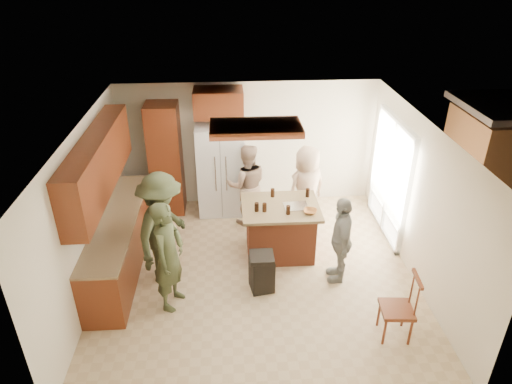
{
  "coord_description": "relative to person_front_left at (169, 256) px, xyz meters",
  "views": [
    {
      "loc": [
        -0.39,
        -5.89,
        4.69
      ],
      "look_at": [
        0.04,
        0.68,
        1.15
      ],
      "focal_mm": 32.0,
      "sensor_mm": 36.0,
      "label": 1
    }
  ],
  "objects": [
    {
      "name": "back_wall_units",
      "position": [
        -0.05,
        2.79,
        0.53
      ],
      "size": [
        1.8,
        0.6,
        2.45
      ],
      "color": "maroon",
      "rests_on": "ground"
    },
    {
      "name": "person_front_left",
      "position": [
        0.0,
        0.0,
        0.0
      ],
      "size": [
        0.63,
        0.73,
        1.71
      ],
      "primitive_type": "imported",
      "rotation": [
        0.0,
        0.0,
        1.24
      ],
      "color": "#394025",
      "rests_on": "ground"
    },
    {
      "name": "room_shell",
      "position": [
        5.65,
        2.24,
        0.01
      ],
      "size": [
        8.0,
        5.2,
        5.0
      ],
      "color": "tan",
      "rests_on": "ground"
    },
    {
      "name": "refrigerator",
      "position": [
        0.73,
        2.71,
        0.05
      ],
      "size": [
        0.9,
        0.76,
        1.8
      ],
      "color": "white",
      "rests_on": "ground"
    },
    {
      "name": "kitchen_island",
      "position": [
        1.71,
        1.17,
        -0.38
      ],
      "size": [
        1.28,
        1.03,
        0.93
      ],
      "color": "#974127",
      "rests_on": "ground"
    },
    {
      "name": "island_items",
      "position": [
        1.9,
        1.09,
        0.12
      ],
      "size": [
        1.02,
        0.74,
        0.15
      ],
      "color": "silver",
      "rests_on": "kitchen_island"
    },
    {
      "name": "person_behind_left",
      "position": [
        1.21,
        2.21,
        -0.05
      ],
      "size": [
        0.8,
        0.52,
        1.6
      ],
      "primitive_type": "imported",
      "rotation": [
        0.0,
        0.0,
        3.19
      ],
      "color": "tan",
      "rests_on": "ground"
    },
    {
      "name": "left_cabinetry",
      "position": [
        -0.96,
        0.99,
        0.1
      ],
      "size": [
        0.64,
        3.0,
        2.3
      ],
      "color": "maroon",
      "rests_on": "ground"
    },
    {
      "name": "person_counter",
      "position": [
        -0.15,
        0.61,
        0.07
      ],
      "size": [
        0.95,
        1.31,
        1.85
      ],
      "primitive_type": "imported",
      "rotation": [
        0.0,
        0.0,
        1.2
      ],
      "color": "#30361F",
      "rests_on": "ground"
    },
    {
      "name": "trash_bin",
      "position": [
        1.33,
        0.24,
        -0.53
      ],
      "size": [
        0.39,
        0.39,
        0.63
      ],
      "color": "black",
      "rests_on": "ground"
    },
    {
      "name": "person_behind_right",
      "position": [
        2.28,
        1.96,
        -0.04
      ],
      "size": [
        0.94,
        0.82,
        1.63
      ],
      "primitive_type": "imported",
      "rotation": [
        0.0,
        0.0,
        3.59
      ],
      "color": "tan",
      "rests_on": "ground"
    },
    {
      "name": "person_side_right",
      "position": [
        2.57,
        0.43,
        -0.12
      ],
      "size": [
        0.53,
        0.9,
        1.46
      ],
      "primitive_type": "imported",
      "rotation": [
        0.0,
        0.0,
        -1.69
      ],
      "color": "gray",
      "rests_on": "ground"
    },
    {
      "name": "spindle_chair",
      "position": [
        3.07,
        -0.84,
        -0.4
      ],
      "size": [
        0.46,
        0.46,
        0.99
      ],
      "color": "maroon",
      "rests_on": "ground"
    }
  ]
}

